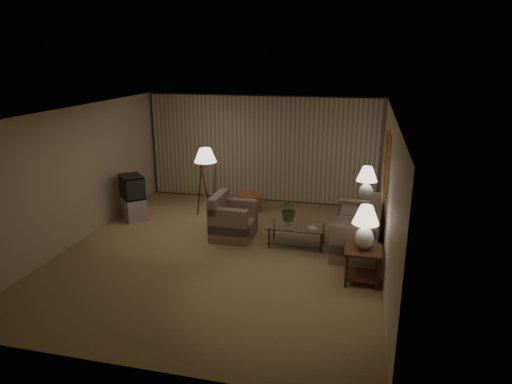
% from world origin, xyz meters
% --- Properties ---
extents(ground, '(7.00, 7.00, 0.00)m').
position_xyz_m(ground, '(0.00, 0.00, 0.00)').
color(ground, tan).
rests_on(ground, ground).
extents(room_shell, '(6.04, 7.02, 2.72)m').
position_xyz_m(room_shell, '(0.02, 1.51, 1.75)').
color(room_shell, '#C0AD93').
rests_on(room_shell, ground).
extents(sofa, '(1.74, 0.97, 0.75)m').
position_xyz_m(sofa, '(2.50, 0.75, 0.37)').
color(sofa, gray).
rests_on(sofa, ground).
extents(armchair, '(0.91, 0.87, 0.73)m').
position_xyz_m(armchair, '(0.02, 0.76, 0.36)').
color(armchair, gray).
rests_on(armchair, ground).
extents(side_table_near, '(0.60, 0.60, 0.60)m').
position_xyz_m(side_table_near, '(2.65, -0.60, 0.42)').
color(side_table_near, '#361F0E').
rests_on(side_table_near, ground).
extents(side_table_far, '(0.48, 0.40, 0.60)m').
position_xyz_m(side_table_far, '(2.65, 2.00, 0.40)').
color(side_table_far, '#361F0E').
rests_on(side_table_far, ground).
extents(table_lamp_near, '(0.44, 0.44, 0.75)m').
position_xyz_m(table_lamp_near, '(2.65, -0.60, 1.04)').
color(table_lamp_near, silver).
rests_on(table_lamp_near, side_table_near).
extents(table_lamp_far, '(0.45, 0.45, 0.77)m').
position_xyz_m(table_lamp_far, '(2.65, 2.00, 1.06)').
color(table_lamp_far, silver).
rests_on(table_lamp_far, side_table_far).
extents(coffee_table, '(1.16, 0.63, 0.41)m').
position_xyz_m(coffee_table, '(1.36, 0.65, 0.28)').
color(coffee_table, silver).
rests_on(coffee_table, ground).
extents(tv_cabinet, '(1.15, 1.15, 0.50)m').
position_xyz_m(tv_cabinet, '(-2.55, 1.32, 0.25)').
color(tv_cabinet, '#B4B3B6').
rests_on(tv_cabinet, ground).
extents(crt_tv, '(1.06, 1.06, 0.53)m').
position_xyz_m(crt_tv, '(-2.55, 1.32, 0.76)').
color(crt_tv, black).
rests_on(crt_tv, tv_cabinet).
extents(floor_lamp, '(0.52, 0.52, 1.60)m').
position_xyz_m(floor_lamp, '(-1.01, 2.02, 0.84)').
color(floor_lamp, '#361F0E').
rests_on(floor_lamp, ground).
extents(ottoman, '(0.69, 0.69, 0.40)m').
position_xyz_m(ottoman, '(-0.08, 2.51, 0.20)').
color(ottoman, '#A65E38').
rests_on(ottoman, ground).
extents(vase, '(0.18, 0.18, 0.15)m').
position_xyz_m(vase, '(1.21, 0.65, 0.49)').
color(vase, white).
rests_on(vase, coffee_table).
extents(flowers, '(0.50, 0.46, 0.47)m').
position_xyz_m(flowers, '(1.21, 0.65, 0.80)').
color(flowers, '#43662D').
rests_on(flowers, vase).
extents(book, '(0.23, 0.25, 0.02)m').
position_xyz_m(book, '(1.61, 0.55, 0.42)').
color(book, olive).
rests_on(book, coffee_table).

